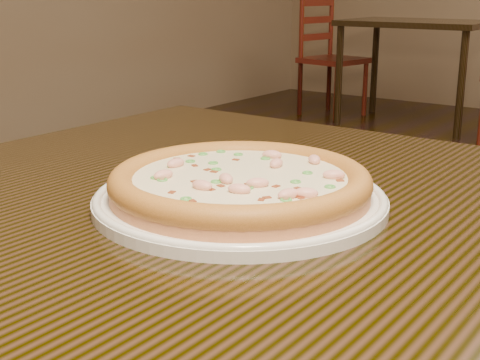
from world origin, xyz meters
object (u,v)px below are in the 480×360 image
Objects in this scene: plate at (240,199)px; hero_table at (355,300)px; chair_a at (328,59)px; pizza at (240,183)px; bg_table_left at (417,34)px.

hero_table is at bearing 22.62° from plate.
hero_table is at bearing -60.70° from chair_a.
chair_a is (-2.15, 4.09, -0.34)m from pizza.
pizza is 4.37m from bg_table_left.
bg_table_left is at bearing 109.41° from plate.
hero_table is 1.20× the size of bg_table_left.
pizza reaches higher than plate.
plate is at bearing -70.59° from bg_table_left.
chair_a is at bearing 119.30° from hero_table.
bg_table_left is (-1.57, 4.07, 0.00)m from hero_table.
plate reaches higher than bg_table_left.
bg_table_left is at bearing 109.41° from pizza.
plate is 4.36m from bg_table_left.
hero_table is at bearing 22.66° from pizza.
hero_table is 4.18× the size of pizza.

